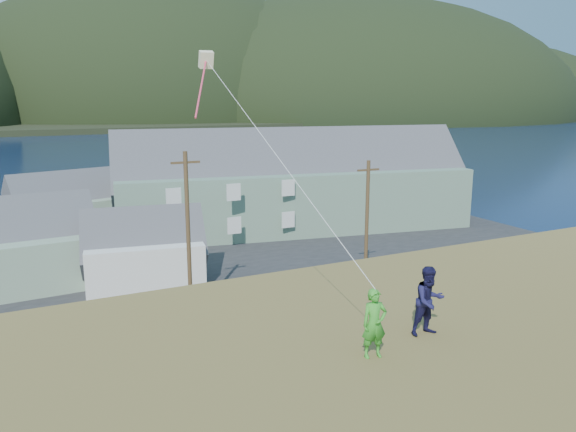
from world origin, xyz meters
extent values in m
plane|color=#0A1638|center=(0.00, 0.00, 0.00)|extent=(900.00, 900.00, 0.00)
cube|color=#4C3D19|center=(0.00, -2.00, 0.05)|extent=(110.00, 8.00, 0.10)
cube|color=#28282B|center=(0.00, 17.00, 0.06)|extent=(72.00, 36.00, 0.12)
cube|color=gray|center=(-6.00, 40.00, 0.45)|extent=(26.00, 14.00, 0.90)
cube|color=black|center=(0.00, 330.00, 1.00)|extent=(900.00, 320.00, 2.00)
ellipsoid|color=black|center=(70.00, 290.00, 2.00)|extent=(230.00, 207.00, 142.60)
ellipsoid|color=black|center=(180.00, 270.00, 2.00)|extent=(280.00, 252.00, 134.40)
ellipsoid|color=black|center=(300.00, 300.00, 2.00)|extent=(240.00, 216.00, 100.80)
cube|color=slate|center=(16.51, 19.50, 2.94)|extent=(34.03, 15.13, 5.64)
cube|color=#47474C|center=(16.51, 19.50, 7.26)|extent=(34.49, 15.02, 9.19)
cube|color=gray|center=(-7.89, 12.33, 1.85)|extent=(10.09, 7.04, 3.46)
cube|color=#47474C|center=(-7.89, 12.33, 4.44)|extent=(10.57, 6.82, 6.23)
cube|color=silver|center=(-0.08, 9.24, 1.62)|extent=(8.30, 6.53, 3.01)
cube|color=#47474C|center=(-0.08, 9.24, 3.88)|extent=(8.78, 6.53, 5.28)
cube|color=gray|center=(-2.89, 26.61, 1.75)|extent=(11.37, 8.42, 3.26)
cube|color=#47474C|center=(-2.89, 26.61, 4.29)|extent=(11.84, 8.48, 6.04)
cylinder|color=#47331E|center=(0.79, 1.50, 4.93)|extent=(0.24, 0.24, 9.63)
cylinder|color=#47331E|center=(12.62, 1.50, 4.39)|extent=(0.24, 0.24, 8.54)
imported|color=black|center=(-3.94, 22.82, 0.86)|extent=(2.24, 4.52, 1.48)
imported|color=white|center=(-6.37, 23.84, 0.90)|extent=(2.77, 5.60, 1.56)
imported|color=green|center=(-1.06, -18.75, 7.95)|extent=(0.61, 0.45, 1.51)
imported|color=#17153C|center=(0.74, -18.35, 8.02)|extent=(0.82, 0.65, 1.64)
cube|color=#F9EABD|center=(-1.48, -9.36, 13.82)|extent=(0.48, 0.45, 0.60)
cylinder|color=#EB3D5A|center=(-2.08, -10.61, 12.92)|extent=(0.06, 0.06, 3.31)
cylinder|color=white|center=(-1.27, -14.05, 11.26)|extent=(0.02, 0.02, 10.70)
camera|label=1|loc=(-7.60, -27.86, 12.64)|focal=35.00mm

